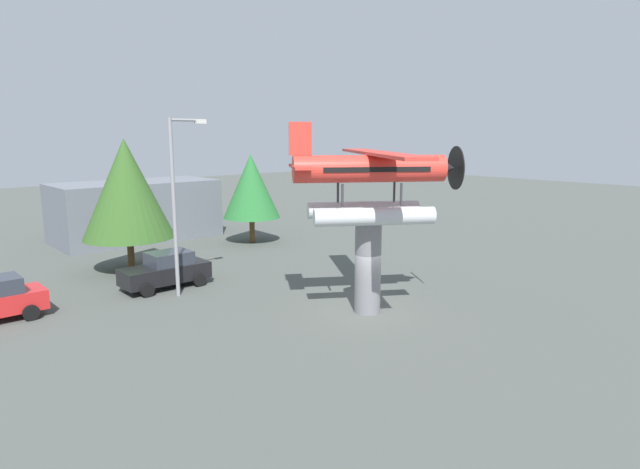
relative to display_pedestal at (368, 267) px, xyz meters
The scene contains 8 objects.
ground_plane 1.94m from the display_pedestal, ahead, with size 140.00×140.00×0.00m, color #4C514C.
display_pedestal is the anchor object (origin of this frame).
floatplane_monument 3.62m from the display_pedestal, 33.52° to the right, with size 7.06×9.28×4.00m.
car_mid_black 10.27m from the display_pedestal, 117.05° to the left, with size 4.20×2.02×1.76m.
streetlight_primary 9.24m from the display_pedestal, 122.11° to the left, with size 1.84×0.28×8.13m.
storefront_building 22.01m from the display_pedestal, 91.50° to the left, with size 10.89×5.35×4.12m, color slate.
tree_east 14.46m from the display_pedestal, 108.79° to the left, with size 4.83×4.83×7.21m.
tree_center_back 16.42m from the display_pedestal, 72.52° to the left, with size 3.90×3.90×6.07m.
Camera 1 is at (-15.96, -14.86, 7.41)m, focal length 30.08 mm.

